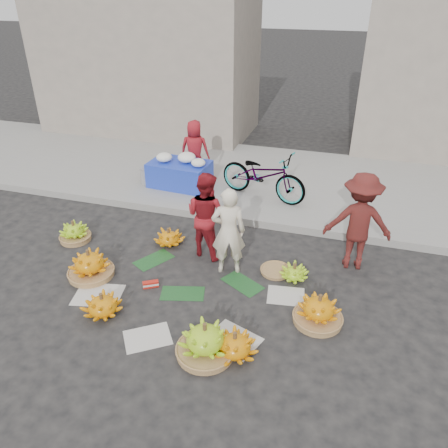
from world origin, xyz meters
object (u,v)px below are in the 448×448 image
(banana_bunch_0, at_px, (90,264))
(flower_table, at_px, (180,172))
(banana_bunch_4, at_px, (319,310))
(bicycle, at_px, (263,175))
(vendor_cream, at_px, (228,232))

(banana_bunch_0, distance_m, flower_table, 3.44)
(banana_bunch_4, bearing_deg, banana_bunch_0, 179.42)
(banana_bunch_4, relative_size, bicycle, 0.35)
(flower_table, height_order, bicycle, bicycle)
(vendor_cream, relative_size, flower_table, 1.09)
(banana_bunch_4, bearing_deg, flower_table, 134.59)
(banana_bunch_0, distance_m, banana_bunch_4, 3.57)
(vendor_cream, bearing_deg, banana_bunch_4, 134.92)
(banana_bunch_4, distance_m, vendor_cream, 1.80)
(vendor_cream, height_order, bicycle, vendor_cream)
(bicycle, bearing_deg, vendor_cream, -163.75)
(banana_bunch_0, bearing_deg, banana_bunch_4, -0.58)
(vendor_cream, xyz_separation_m, flower_table, (-1.89, 2.66, -0.30))
(bicycle, bearing_deg, banana_bunch_0, 164.71)
(banana_bunch_0, relative_size, flower_table, 0.56)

